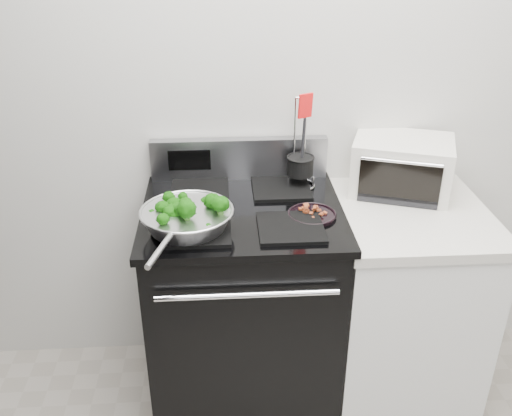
{
  "coord_description": "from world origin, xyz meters",
  "views": [
    {
      "loc": [
        -0.38,
        -0.57,
        1.98
      ],
      "look_at": [
        -0.25,
        1.36,
        0.98
      ],
      "focal_mm": 40.0,
      "sensor_mm": 36.0,
      "label": 1
    }
  ],
  "objects": [
    {
      "name": "broccoli_pile",
      "position": [
        -0.51,
        1.26,
        1.02
      ],
      "size": [
        0.27,
        0.27,
        0.09
      ],
      "primitive_type": null,
      "color": "black",
      "rests_on": "skillet"
    },
    {
      "name": "back_wall",
      "position": [
        0.0,
        1.75,
        1.35
      ],
      "size": [
        4.0,
        0.02,
        2.7
      ],
      "primitive_type": "cube",
      "color": "#BBB8B1",
      "rests_on": "ground"
    },
    {
      "name": "utensil_holder",
      "position": [
        -0.05,
        1.61,
        1.02
      ],
      "size": [
        0.13,
        0.13,
        0.41
      ],
      "rotation": [
        0.0,
        0.0,
        0.43
      ],
      "color": "silver",
      "rests_on": "gas_range"
    },
    {
      "name": "skillet",
      "position": [
        -0.51,
        1.25,
        1.0
      ],
      "size": [
        0.34,
        0.53,
        0.07
      ],
      "rotation": [
        0.0,
        0.0,
        -0.28
      ],
      "color": "silver",
      "rests_on": "gas_range"
    },
    {
      "name": "bacon_plate",
      "position": [
        -0.04,
        1.34,
        0.97
      ],
      "size": [
        0.19,
        0.19,
        0.04
      ],
      "rotation": [
        0.0,
        0.0,
        -0.32
      ],
      "color": "black",
      "rests_on": "gas_range"
    },
    {
      "name": "toaster_oven",
      "position": [
        0.38,
        1.6,
        1.04
      ],
      "size": [
        0.48,
        0.42,
        0.23
      ],
      "rotation": [
        0.0,
        0.0,
        -0.34
      ],
      "color": "beige",
      "rests_on": "counter"
    },
    {
      "name": "gas_range",
      "position": [
        -0.3,
        1.41,
        0.49
      ],
      "size": [
        0.79,
        0.69,
        1.13
      ],
      "color": "black",
      "rests_on": "floor"
    },
    {
      "name": "counter",
      "position": [
        0.39,
        1.41,
        0.46
      ],
      "size": [
        0.62,
        0.68,
        0.92
      ],
      "color": "white",
      "rests_on": "floor"
    }
  ]
}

